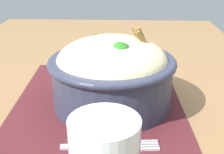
% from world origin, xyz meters
% --- Properties ---
extents(table, '(1.35, 0.77, 0.74)m').
position_xyz_m(table, '(0.00, 0.00, 0.67)').
color(table, olive).
rests_on(table, ground_plane).
extents(placemat, '(0.43, 0.30, 0.00)m').
position_xyz_m(placemat, '(0.03, 0.02, 0.74)').
color(placemat, '#47191E').
rests_on(placemat, table).
extents(bowl, '(0.26, 0.26, 0.13)m').
position_xyz_m(bowl, '(0.01, 0.04, 0.80)').
color(bowl, '#2D3347').
rests_on(bowl, placemat).
extents(fork, '(0.02, 0.14, 0.00)m').
position_xyz_m(fork, '(0.14, 0.05, 0.74)').
color(fork, silver).
rests_on(fork, placemat).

